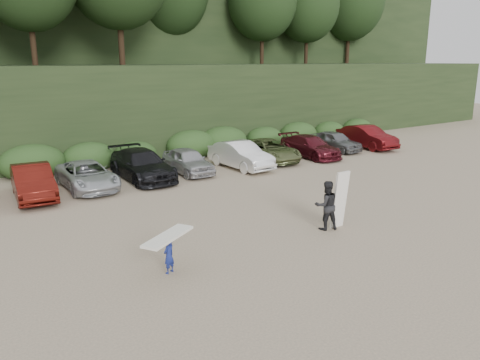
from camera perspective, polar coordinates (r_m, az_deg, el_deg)
ground at (r=17.74m, az=3.02°, el=-6.48°), size 120.00×120.00×0.00m
hillside_backdrop at (r=50.31m, az=-24.13°, el=18.79°), size 90.00×41.50×28.00m
parked_cars at (r=25.05m, az=-15.52°, el=1.02°), size 39.71×5.98×1.65m
child_surfer at (r=14.42m, az=-8.71°, el=-8.13°), size 2.04×1.55×1.22m
adult_surfer at (r=18.15m, az=10.62°, el=-2.98°), size 1.40×0.99×2.26m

